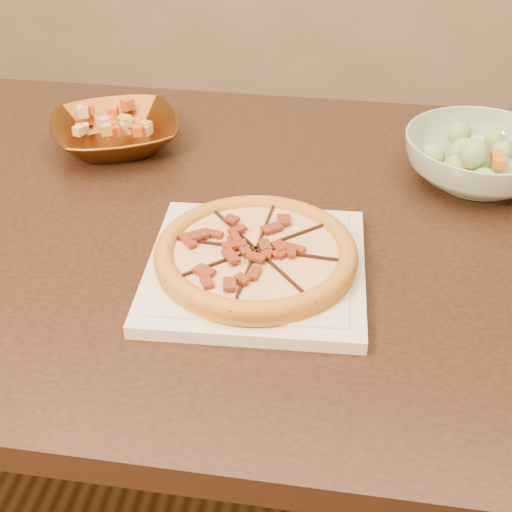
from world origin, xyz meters
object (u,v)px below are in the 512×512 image
object	(u,v)px
dining_table	(221,268)
plate	(256,268)
pizza	(256,254)
salad_bowl	(479,159)
bronze_bowl	(116,133)

from	to	relation	value
dining_table	plate	size ratio (longest dim) A/B	4.80
pizza	salad_bowl	distance (m)	0.44
dining_table	bronze_bowl	distance (m)	0.32
pizza	bronze_bowl	world-z (taller)	bronze_bowl
plate	bronze_bowl	distance (m)	0.44
pizza	bronze_bowl	size ratio (longest dim) A/B	1.22
pizza	bronze_bowl	bearing A→B (deg)	131.83
dining_table	pizza	bearing A→B (deg)	-60.74
bronze_bowl	salad_bowl	bearing A→B (deg)	-2.32
plate	pizza	world-z (taller)	pizza
bronze_bowl	salad_bowl	world-z (taller)	salad_bowl
pizza	salad_bowl	xyz separation A→B (m)	(0.31, 0.30, 0.00)
salad_bowl	plate	bearing A→B (deg)	-135.68
dining_table	plate	xyz separation A→B (m)	(0.08, -0.14, 0.11)
bronze_bowl	salad_bowl	size ratio (longest dim) A/B	0.90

